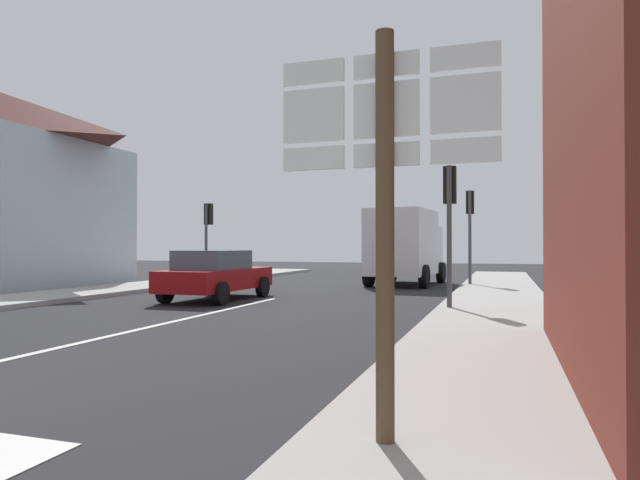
{
  "coord_description": "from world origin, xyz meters",
  "views": [
    {
      "loc": [
        6.6,
        -3.54,
        1.59
      ],
      "look_at": [
        1.43,
        12.13,
        1.78
      ],
      "focal_mm": 31.28,
      "sensor_mm": 36.0,
      "label": 1
    }
  ],
  "objects_px": {
    "traffic_light_near_right": "(450,204)",
    "traffic_light_far_right": "(470,216)",
    "delivery_truck": "(405,245)",
    "sedan_far": "(216,274)",
    "route_sign_post": "(385,191)",
    "traffic_light_far_left": "(208,224)"
  },
  "relations": [
    {
      "from": "traffic_light_near_right",
      "to": "traffic_light_far_right",
      "type": "relative_size",
      "value": 0.94
    },
    {
      "from": "sedan_far",
      "to": "traffic_light_far_left",
      "type": "xyz_separation_m",
      "value": [
        -3.86,
        6.31,
        1.77
      ]
    },
    {
      "from": "delivery_truck",
      "to": "route_sign_post",
      "type": "bearing_deg",
      "value": -80.93
    },
    {
      "from": "traffic_light_far_left",
      "to": "route_sign_post",
      "type": "bearing_deg",
      "value": -56.66
    },
    {
      "from": "sedan_far",
      "to": "traffic_light_far_right",
      "type": "distance_m",
      "value": 10.5
    },
    {
      "from": "traffic_light_near_right",
      "to": "traffic_light_far_right",
      "type": "bearing_deg",
      "value": 90.0
    },
    {
      "from": "traffic_light_far_left",
      "to": "traffic_light_far_right",
      "type": "height_order",
      "value": "traffic_light_far_right"
    },
    {
      "from": "route_sign_post",
      "to": "traffic_light_far_right",
      "type": "distance_m",
      "value": 18.29
    },
    {
      "from": "traffic_light_far_left",
      "to": "traffic_light_far_right",
      "type": "relative_size",
      "value": 0.91
    },
    {
      "from": "sedan_far",
      "to": "delivery_truck",
      "type": "relative_size",
      "value": 0.82
    },
    {
      "from": "route_sign_post",
      "to": "traffic_light_far_right",
      "type": "xyz_separation_m",
      "value": [
        -0.39,
        18.27,
        0.78
      ]
    },
    {
      "from": "sedan_far",
      "to": "route_sign_post",
      "type": "xyz_separation_m",
      "value": [
        7.27,
        -10.6,
        1.24
      ]
    },
    {
      "from": "sedan_far",
      "to": "delivery_truck",
      "type": "distance_m",
      "value": 9.23
    },
    {
      "from": "sedan_far",
      "to": "traffic_light_far_right",
      "type": "height_order",
      "value": "traffic_light_far_right"
    },
    {
      "from": "traffic_light_far_left",
      "to": "traffic_light_far_right",
      "type": "xyz_separation_m",
      "value": [
        10.74,
        1.36,
        0.25
      ]
    },
    {
      "from": "sedan_far",
      "to": "traffic_light_far_right",
      "type": "bearing_deg",
      "value": 48.1
    },
    {
      "from": "delivery_truck",
      "to": "traffic_light_near_right",
      "type": "height_order",
      "value": "traffic_light_near_right"
    },
    {
      "from": "sedan_far",
      "to": "route_sign_post",
      "type": "bearing_deg",
      "value": -55.56
    },
    {
      "from": "route_sign_post",
      "to": "sedan_far",
      "type": "bearing_deg",
      "value": 124.44
    },
    {
      "from": "route_sign_post",
      "to": "traffic_light_far_right",
      "type": "height_order",
      "value": "traffic_light_far_right"
    },
    {
      "from": "traffic_light_near_right",
      "to": "route_sign_post",
      "type": "bearing_deg",
      "value": -87.69
    },
    {
      "from": "route_sign_post",
      "to": "traffic_light_far_right",
      "type": "bearing_deg",
      "value": 91.22
    }
  ]
}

